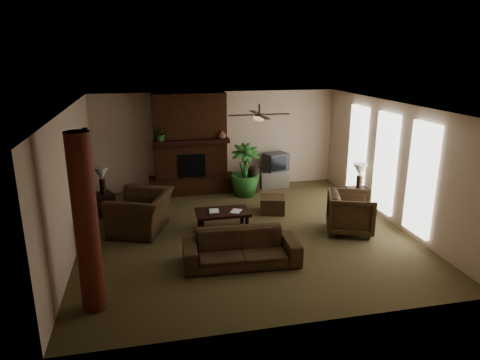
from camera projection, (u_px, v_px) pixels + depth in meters
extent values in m
plane|color=brown|center=(244.00, 232.00, 9.68)|extent=(7.00, 7.00, 0.00)
plane|color=silver|center=(244.00, 106.00, 8.89)|extent=(7.00, 7.00, 0.00)
plane|color=#C4A98E|center=(217.00, 140.00, 12.56)|extent=(7.00, 0.00, 7.00)
plane|color=#C4A98E|center=(300.00, 237.00, 6.01)|extent=(7.00, 0.00, 7.00)
plane|color=#C4A98E|center=(71.00, 182.00, 8.57)|extent=(0.00, 7.00, 7.00)
plane|color=#C4A98E|center=(392.00, 163.00, 10.00)|extent=(0.00, 7.00, 7.00)
cube|color=#452312|center=(190.00, 143.00, 12.17)|extent=(2.00, 0.50, 2.80)
cube|color=#452312|center=(192.00, 184.00, 12.40)|extent=(2.40, 0.70, 0.45)
cube|color=black|center=(192.00, 166.00, 12.09)|extent=(0.75, 0.04, 0.65)
cube|color=black|center=(191.00, 142.00, 11.87)|extent=(2.10, 0.28, 0.12)
cube|color=white|center=(357.00, 151.00, 11.51)|extent=(0.08, 0.85, 2.35)
cube|color=white|center=(385.00, 163.00, 10.20)|extent=(0.08, 0.85, 2.35)
cube|color=white|center=(421.00, 180.00, 8.88)|extent=(0.08, 0.85, 2.35)
cylinder|color=maroon|center=(86.00, 225.00, 6.43)|extent=(0.36, 0.36, 2.80)
cube|color=black|center=(87.00, 175.00, 10.36)|extent=(0.10, 1.00, 2.10)
cylinder|color=black|center=(259.00, 109.00, 9.29)|extent=(0.04, 0.04, 0.24)
cylinder|color=black|center=(259.00, 115.00, 9.32)|extent=(0.20, 0.20, 0.06)
ellipsoid|color=#F2BF72|center=(259.00, 118.00, 9.34)|extent=(0.26, 0.26, 0.14)
cube|color=black|center=(277.00, 114.00, 9.40)|extent=(0.55, 0.12, 0.01)
cube|color=black|center=(241.00, 115.00, 9.23)|extent=(0.55, 0.12, 0.01)
cube|color=black|center=(255.00, 112.00, 9.69)|extent=(0.12, 0.55, 0.01)
cube|color=black|center=(264.00, 117.00, 8.94)|extent=(0.12, 0.55, 0.01)
imported|color=#3F2D1B|center=(241.00, 243.00, 8.14)|extent=(2.22, 0.76, 0.85)
imported|color=#3F2D1B|center=(141.00, 206.00, 9.59)|extent=(1.30, 1.58, 1.18)
imported|color=#3F2D1B|center=(351.00, 211.00, 9.56)|extent=(1.19, 1.23, 1.00)
cube|color=black|center=(223.00, 212.00, 9.75)|extent=(1.20, 0.70, 0.06)
cube|color=black|center=(202.00, 227.00, 9.47)|extent=(0.07, 0.07, 0.37)
cube|color=black|center=(247.00, 224.00, 9.68)|extent=(0.07, 0.07, 0.37)
cube|color=black|center=(199.00, 219.00, 9.94)|extent=(0.07, 0.07, 0.37)
cube|color=black|center=(242.00, 216.00, 10.15)|extent=(0.07, 0.07, 0.37)
cube|color=#3F2D1B|center=(272.00, 205.00, 10.84)|extent=(0.74, 0.74, 0.40)
cube|color=#B7B7BA|center=(273.00, 179.00, 12.89)|extent=(0.85, 0.50, 0.50)
cube|color=#3D3D3F|center=(276.00, 162.00, 12.76)|extent=(0.76, 0.66, 0.52)
cube|color=black|center=(278.00, 164.00, 12.51)|extent=(0.51, 0.17, 0.40)
cylinder|color=#31211B|center=(254.00, 180.00, 12.40)|extent=(0.34, 0.34, 0.70)
sphere|color=#31211B|center=(254.00, 171.00, 12.33)|extent=(0.34, 0.34, 0.34)
imported|color=#2B5F26|center=(245.00, 181.00, 12.08)|extent=(0.84, 1.46, 0.81)
cube|color=black|center=(102.00, 204.00, 10.63)|extent=(0.66, 0.66, 0.55)
cylinder|color=black|center=(103.00, 186.00, 10.55)|extent=(0.17, 0.17, 0.35)
cone|color=beige|center=(101.00, 173.00, 10.45)|extent=(0.45, 0.45, 0.30)
cube|color=black|center=(357.00, 199.00, 11.03)|extent=(0.58, 0.58, 0.55)
cylinder|color=black|center=(359.00, 182.00, 10.87)|extent=(0.15, 0.15, 0.35)
cone|color=beige|center=(360.00, 170.00, 10.78)|extent=(0.39, 0.39, 0.30)
imported|color=#2B5F26|center=(161.00, 135.00, 11.62)|extent=(0.45, 0.48, 0.33)
imported|color=brown|center=(222.00, 135.00, 11.98)|extent=(0.27, 0.28, 0.22)
imported|color=#999999|center=(209.00, 206.00, 9.65)|extent=(0.22, 0.05, 0.29)
imported|color=#999999|center=(231.00, 205.00, 9.69)|extent=(0.20, 0.12, 0.29)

